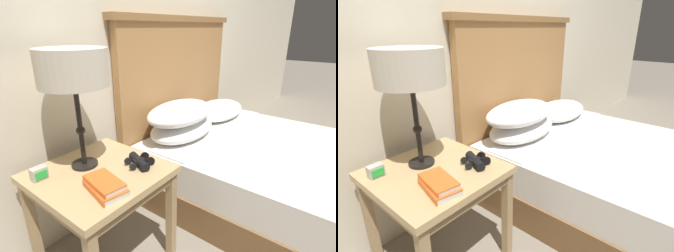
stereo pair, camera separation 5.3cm
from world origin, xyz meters
The scene contains 9 objects.
ground_plane centered at (0.00, 0.00, 0.00)m, with size 20.00×20.00×0.00m, color gray.
wall_back centered at (0.00, 0.92, 1.30)m, with size 8.00×0.06×2.60m.
nightstand centered at (-0.53, 0.55, 0.49)m, with size 0.58×0.58×0.57m.
bed centered at (0.56, 0.10, 0.29)m, with size 1.42×1.78×1.31m.
table_lamp centered at (-0.53, 0.65, 1.05)m, with size 0.32×0.32×0.58m.
book_on_nightstand centered at (-0.62, 0.39, 0.58)m, with size 0.16×0.23×0.03m.
book_stacked_on_top centered at (-0.62, 0.39, 0.61)m, with size 0.14×0.21×0.02m.
binoculars_pair centered at (-0.36, 0.43, 0.59)m, with size 0.16×0.16×0.05m.
alarm_clock centered at (-0.74, 0.70, 0.60)m, with size 0.07×0.05×0.06m.
Camera 1 is at (-1.21, -0.41, 1.23)m, focal length 28.00 mm.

